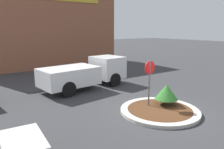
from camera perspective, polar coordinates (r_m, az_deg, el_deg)
ground_plane at (r=10.65m, az=12.30°, el=-9.58°), size 120.00×120.00×0.00m
traffic_island at (r=10.62m, az=12.32°, el=-9.20°), size 3.67×3.67×0.15m
stop_sign at (r=10.61m, az=9.76°, el=-0.38°), size 0.65×0.07×2.37m
island_shrub at (r=11.07m, az=14.06°, el=-4.40°), size 1.12×1.12×1.03m
utility_truck at (r=14.41m, az=-6.80°, el=0.46°), size 5.99×2.77×1.92m
storefront_building at (r=24.64m, az=-17.45°, el=11.36°), size 14.04×6.07×7.68m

